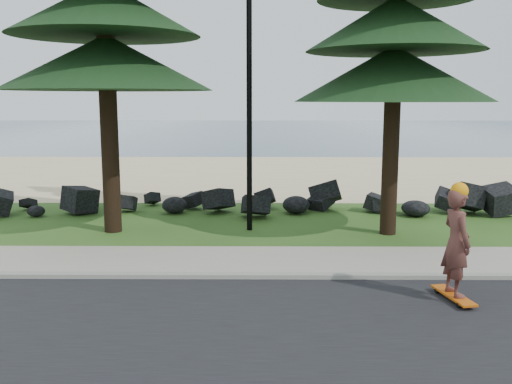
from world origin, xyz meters
The scene contains 9 objects.
ground centered at (0.00, 0.00, 0.00)m, with size 160.00×160.00×0.00m, color #264816.
road centered at (0.00, -4.50, 0.01)m, with size 160.00×7.00×0.02m, color black.
kerb centered at (0.00, -0.90, 0.05)m, with size 160.00×0.20×0.10m, color gray.
sidewalk centered at (0.00, 0.20, 0.04)m, with size 160.00×2.00×0.08m, color gray.
beach_sand centered at (0.00, 14.50, 0.01)m, with size 160.00×15.00×0.01m, color tan.
ocean centered at (0.00, 51.00, 0.00)m, with size 160.00×58.00×0.01m, color #324A60.
seawall_boulders centered at (0.00, 5.60, 0.00)m, with size 60.00×2.40×1.10m, color black, non-canonical shape.
lamp_post centered at (0.00, 3.20, 4.13)m, with size 0.25×0.14×8.14m.
skateboarder centered at (3.53, -2.08, 1.01)m, with size 0.55×1.11×2.00m.
Camera 1 is at (0.29, -11.26, 3.35)m, focal length 40.00 mm.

